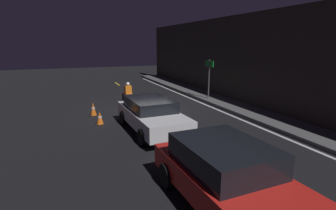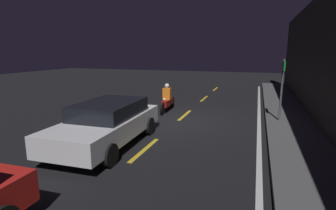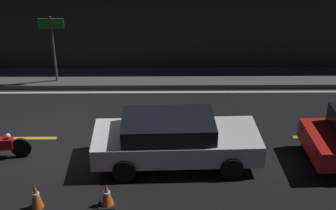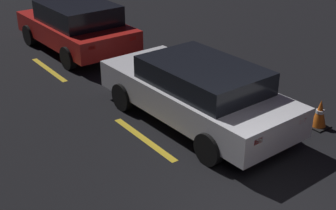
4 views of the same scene
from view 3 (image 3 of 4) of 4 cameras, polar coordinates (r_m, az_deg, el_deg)
ground_plane at (r=14.21m, az=-13.43°, el=-3.94°), size 56.00×56.00×0.00m
raised_curb at (r=17.95m, az=-10.70°, el=3.25°), size 28.00×1.74×0.16m
building_front at (r=18.11m, az=-10.85°, el=11.80°), size 28.00×0.30×5.15m
lane_dash_c at (r=14.46m, az=-17.30°, el=-3.88°), size 2.00×0.14×0.01m
lane_dash_d at (r=13.85m, az=0.87°, el=-3.98°), size 2.00×0.14×0.01m
lane_dash_e at (r=14.65m, az=18.78°, el=-3.69°), size 2.00×0.14×0.01m
lane_solid_kerb at (r=16.97m, az=-11.28°, el=1.52°), size 25.20×0.14×0.01m
sedan_white at (r=12.41m, az=0.74°, el=-4.08°), size 4.44×2.00×1.32m
traffic_cone_near at (r=11.39m, az=-15.78°, el=-10.67°), size 0.39×0.39×0.68m
traffic_cone_mid at (r=11.18m, az=-7.47°, el=-10.80°), size 0.40×0.40×0.59m
shop_sign at (r=17.14m, az=-13.93°, el=8.12°), size 0.90×0.08×2.40m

